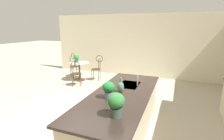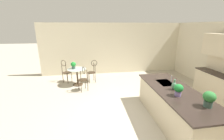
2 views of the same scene
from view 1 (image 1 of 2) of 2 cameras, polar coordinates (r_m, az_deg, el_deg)
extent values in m
plane|color=#B2A893|center=(4.25, -7.19, -16.30)|extent=(40.00, 40.00, 0.00)
cube|color=beige|center=(7.72, 7.69, 7.93)|extent=(0.12, 7.80, 2.70)
cube|color=beige|center=(3.49, 2.96, -15.00)|extent=(2.70, 0.96, 0.88)
cube|color=#2D231E|center=(3.30, 3.06, -7.98)|extent=(2.80, 1.06, 0.04)
cube|color=#B2B5BA|center=(3.79, 5.66, -5.00)|extent=(0.56, 0.40, 0.03)
cylinder|color=#3D2D1E|center=(7.33, -10.52, -3.16)|extent=(0.44, 0.44, 0.03)
cylinder|color=#3D2D1E|center=(7.23, -10.64, -0.41)|extent=(0.07, 0.07, 0.69)
cylinder|color=#B2C6C1|center=(7.16, -10.77, 2.35)|extent=(0.80, 0.80, 0.01)
cylinder|color=#3D2D1E|center=(7.10, -6.64, -1.80)|extent=(0.03, 0.03, 0.45)
cylinder|color=#3D2D1E|center=(7.36, -6.05, -1.23)|extent=(0.03, 0.03, 0.45)
cylinder|color=#3D2D1E|center=(7.03, -4.44, -1.91)|extent=(0.03, 0.03, 0.45)
cylinder|color=#3D2D1E|center=(7.29, -3.93, -1.32)|extent=(0.03, 0.03, 0.45)
cylinder|color=#3D2D1E|center=(7.14, -5.30, 0.26)|extent=(0.45, 0.45, 0.02)
cylinder|color=#3D2D1E|center=(6.93, -4.41, 1.70)|extent=(0.03, 0.03, 0.45)
cylinder|color=#3D2D1E|center=(7.18, -3.93, 2.13)|extent=(0.03, 0.03, 0.45)
torus|color=#3D2D1E|center=(7.01, -4.19, 3.71)|extent=(0.08, 0.28, 0.28)
cylinder|color=#3D2D1E|center=(7.81, -10.74, -0.52)|extent=(0.03, 0.03, 0.45)
cylinder|color=#3D2D1E|center=(7.70, -12.62, -0.82)|extent=(0.03, 0.03, 0.45)
cylinder|color=#3D2D1E|center=(8.05, -11.60, -0.12)|extent=(0.03, 0.03, 0.45)
cylinder|color=#3D2D1E|center=(7.95, -13.43, -0.41)|extent=(0.03, 0.03, 0.45)
cylinder|color=#3D2D1E|center=(7.82, -12.19, 1.20)|extent=(0.53, 0.53, 0.02)
cylinder|color=#3D2D1E|center=(7.97, -11.85, 3.02)|extent=(0.03, 0.03, 0.45)
cylinder|color=#3D2D1E|center=(7.86, -13.58, 2.80)|extent=(0.03, 0.03, 0.45)
torus|color=#3D2D1E|center=(7.88, -12.80, 4.52)|extent=(0.17, 0.25, 0.28)
cylinder|color=#3D2D1E|center=(6.76, -12.48, -2.83)|extent=(0.03, 0.03, 0.45)
cylinder|color=#3D2D1E|center=(6.72, -10.13, -2.83)|extent=(0.03, 0.03, 0.45)
cylinder|color=#3D2D1E|center=(6.50, -12.92, -3.54)|extent=(0.03, 0.03, 0.45)
cylinder|color=#3D2D1E|center=(6.45, -10.47, -3.54)|extent=(0.03, 0.03, 0.45)
cylinder|color=#3D2D1E|center=(6.54, -11.60, -1.21)|extent=(0.50, 0.50, 0.02)
cylinder|color=#3D2D1E|center=(6.37, -13.06, 0.30)|extent=(0.03, 0.03, 0.45)
cylinder|color=#3D2D1E|center=(6.33, -10.75, 0.32)|extent=(0.03, 0.03, 0.45)
torus|color=#3D2D1E|center=(6.30, -12.01, 2.30)|extent=(0.27, 0.13, 0.28)
cylinder|color=#B2B5BA|center=(3.71, 8.39, -3.47)|extent=(0.02, 0.02, 0.22)
cylinder|color=#385147|center=(7.25, -11.55, 2.99)|extent=(0.15, 0.15, 0.12)
ellipsoid|color=#208731|center=(7.22, -11.61, 4.15)|extent=(0.22, 0.22, 0.20)
cylinder|color=#7A669E|center=(3.05, -1.10, -8.24)|extent=(0.15, 0.15, 0.12)
ellipsoid|color=#1B712D|center=(3.00, -1.11, -5.66)|extent=(0.21, 0.21, 0.19)
cylinder|color=#385147|center=(2.47, 1.33, -13.58)|extent=(0.17, 0.17, 0.13)
ellipsoid|color=#2C7334|center=(2.40, 1.35, -10.04)|extent=(0.24, 0.24, 0.22)
ellipsoid|color=#4C7A5B|center=(3.31, 2.83, -5.61)|extent=(0.13, 0.13, 0.21)
cylinder|color=#4C7A5B|center=(3.26, 2.86, -3.23)|extent=(0.04, 0.04, 0.08)
camera|label=2|loc=(3.17, -76.60, 11.21)|focal=23.36mm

